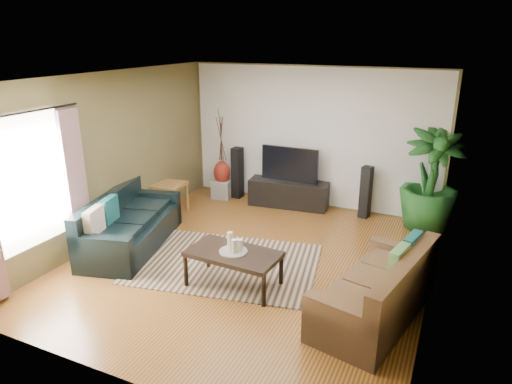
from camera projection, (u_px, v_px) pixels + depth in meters
The scene contains 27 objects.
floor at pixel (250, 262), 6.84m from camera, with size 5.50×5.50×0.00m, color #985B27.
ceiling at pixel (250, 77), 5.95m from camera, with size 5.50×5.50×0.00m, color white.
wall_back at pixel (311, 138), 8.76m from camera, with size 5.00×5.00×0.00m, color brown.
wall_front at pixel (117, 259), 4.03m from camera, with size 5.00×5.00×0.00m, color brown.
wall_left at pixel (111, 157), 7.38m from camera, with size 5.50×5.50×0.00m, color brown.
wall_right at pixel (440, 202), 5.41m from camera, with size 5.50×5.50×0.00m, color brown.
backwall_panel at pixel (311, 138), 8.75m from camera, with size 4.90×4.90×0.00m, color white.
window_pane at pixel (27, 182), 5.98m from camera, with size 1.80×1.80×0.00m, color white.
curtain_far at pixel (76, 184), 6.69m from camera, with size 0.08×0.35×2.20m, color gray.
curtain_rod at pixel (18, 114), 5.67m from camera, with size 0.03×0.03×1.90m, color black.
sofa_left at pixel (131, 222), 7.22m from camera, with size 2.11×0.90×0.85m, color black.
sofa_right at pixel (375, 285), 5.40m from camera, with size 1.92×0.86×0.85m, color brown.
area_rug at pixel (226, 263), 6.79m from camera, with size 2.67×1.89×0.01m, color tan.
coffee_table at pixel (234, 269), 6.13m from camera, with size 1.22×0.67×0.50m, color black.
candle_tray at pixel (233, 251), 6.05m from camera, with size 0.38×0.38×0.02m, color gray.
candle_tall at pixel (230, 241), 6.05m from camera, with size 0.08×0.08×0.24m, color beige.
candle_mid at pixel (234, 246), 5.96m from camera, with size 0.08×0.08×0.19m, color beige.
candle_short at pixel (240, 245), 6.04m from camera, with size 0.08×0.08×0.16m, color beige.
tv_stand at pixel (289, 194), 8.99m from camera, with size 1.55×0.47×0.52m, color black.
television at pixel (290, 164), 8.81m from camera, with size 1.14×0.06×0.67m, color black.
speaker_left at pixel (237, 173), 9.39m from camera, with size 0.19×0.21×1.06m, color black.
speaker_right at pixel (366, 192), 8.37m from camera, with size 0.18×0.20×0.98m, color black.
potted_plant at pixel (431, 180), 7.76m from camera, with size 0.99×0.99×1.78m, color #194C1B.
plant_pot at pixel (425, 221), 8.01m from camera, with size 0.33×0.33×0.26m, color black.
pedestal at pixel (222, 189), 9.49m from camera, with size 0.37×0.37×0.37m, color #959592.
vase at pixel (222, 172), 9.38m from camera, with size 0.34×0.34×0.48m, color maroon.
side_table at pixel (170, 198), 8.65m from camera, with size 0.54×0.54×0.58m, color olive.
Camera 1 is at (2.62, -5.53, 3.24)m, focal length 32.00 mm.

